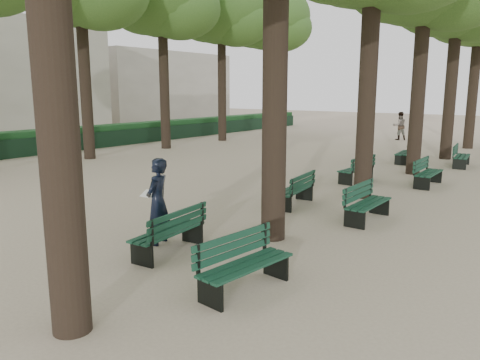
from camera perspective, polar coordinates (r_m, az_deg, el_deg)
The scene contains 17 objects.
ground at distance 9.21m, azimuth -14.51°, elevation -9.79°, with size 120.00×120.00×0.00m, color tan.
tree_far_4 at distance 30.36m, azimuth -2.28°, elevation 20.30°, with size 6.00×6.00×10.45m.
tree_far_5 at distance 34.35m, azimuth 3.28°, elevation 19.20°, with size 6.00×6.00×10.45m.
bench_left_0 at distance 9.45m, azimuth -8.68°, elevation -7.28°, with size 0.75×1.85×0.92m.
bench_left_1 at distance 13.22m, azimuth 6.58°, elevation -1.96°, with size 0.80×1.86×0.92m.
bench_left_2 at distance 17.05m, azimuth 13.96°, elevation 0.71°, with size 0.70×1.84×0.92m.
bench_left_3 at distance 22.09m, azimuth 19.45°, elevation 2.69°, with size 0.74×1.85×0.92m.
bench_right_0 at distance 7.68m, azimuth 0.69°, elevation -11.52°, with size 0.77×1.85×0.92m.
bench_right_1 at distance 12.03m, azimuth 15.31°, elevation -3.57°, with size 0.58×1.80×0.92m.
bench_right_2 at distance 17.03m, azimuth 21.97°, elevation 0.22°, with size 0.59×1.81×0.92m.
bench_right_3 at distance 21.85m, azimuth 25.38°, elevation 2.17°, with size 0.77×1.85×0.92m.
man_with_map at distance 9.91m, azimuth -10.00°, elevation -2.59°, with size 0.72×0.81×1.83m.
pedestrian_a at distance 32.15m, azimuth 18.87°, elevation 6.26°, with size 0.88×0.36×1.81m, color #262628.
pedestrian_e at distance 34.20m, azimuth 3.53°, elevation 6.84°, with size 1.42×0.31×1.54m, color #262628.
fence at distance 27.38m, azimuth -16.44°, elevation 4.73°, with size 0.08×42.00×0.90m, color black.
hedge at distance 27.92m, azimuth -17.33°, elevation 5.10°, with size 1.20×42.00×1.20m, color #16421E.
building_far at distance 53.22m, azimuth -11.92°, elevation 11.04°, with size 12.00×16.00×7.00m, color #B7B2A3.
Camera 1 is at (6.81, -5.32, 3.21)m, focal length 35.00 mm.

